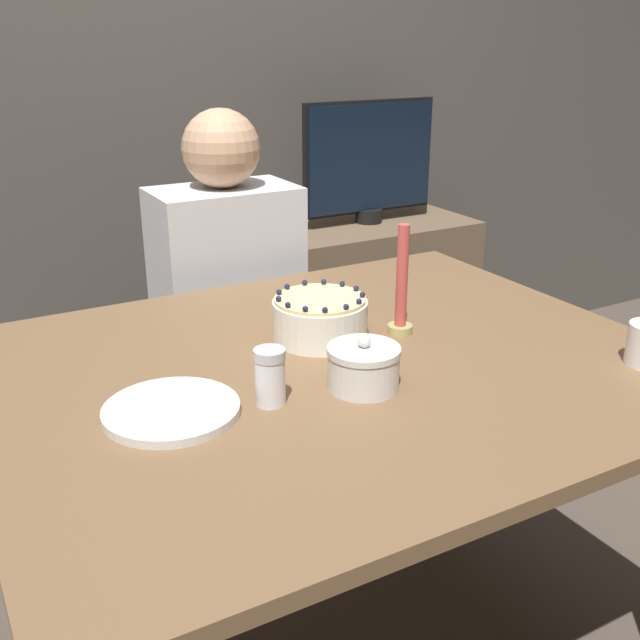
% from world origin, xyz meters
% --- Properties ---
extents(wall_behind, '(8.00, 0.05, 2.60)m').
position_xyz_m(wall_behind, '(0.00, 1.40, 1.30)').
color(wall_behind, '#4C4742').
rests_on(wall_behind, ground_plane).
extents(dining_table, '(1.34, 1.09, 0.77)m').
position_xyz_m(dining_table, '(0.00, 0.00, 0.66)').
color(dining_table, brown).
rests_on(dining_table, ground_plane).
extents(cake, '(0.20, 0.20, 0.10)m').
position_xyz_m(cake, '(0.04, 0.12, 0.82)').
color(cake, white).
rests_on(cake, dining_table).
extents(sugar_bowl, '(0.14, 0.14, 0.10)m').
position_xyz_m(sugar_bowl, '(-0.01, -0.13, 0.81)').
color(sugar_bowl, silver).
rests_on(sugar_bowl, dining_table).
extents(sugar_shaker, '(0.06, 0.06, 0.10)m').
position_xyz_m(sugar_shaker, '(-0.19, -0.10, 0.83)').
color(sugar_shaker, white).
rests_on(sugar_shaker, dining_table).
extents(plate_stack, '(0.24, 0.24, 0.02)m').
position_xyz_m(plate_stack, '(-0.35, -0.06, 0.78)').
color(plate_stack, silver).
rests_on(plate_stack, dining_table).
extents(candle, '(0.05, 0.05, 0.24)m').
position_xyz_m(candle, '(0.20, 0.06, 0.87)').
color(candle, tan).
rests_on(candle, dining_table).
extents(person_man_blue_shirt, '(0.40, 0.34, 1.20)m').
position_xyz_m(person_man_blue_shirt, '(0.08, 0.74, 0.52)').
color(person_man_blue_shirt, '#595960').
rests_on(person_man_blue_shirt, ground_plane).
extents(side_cabinet, '(0.77, 0.44, 0.72)m').
position_xyz_m(side_cabinet, '(0.81, 1.13, 0.36)').
color(side_cabinet, brown).
rests_on(side_cabinet, ground_plane).
extents(tv_monitor, '(0.54, 0.10, 0.44)m').
position_xyz_m(tv_monitor, '(0.81, 1.14, 0.95)').
color(tv_monitor, black).
rests_on(tv_monitor, side_cabinet).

